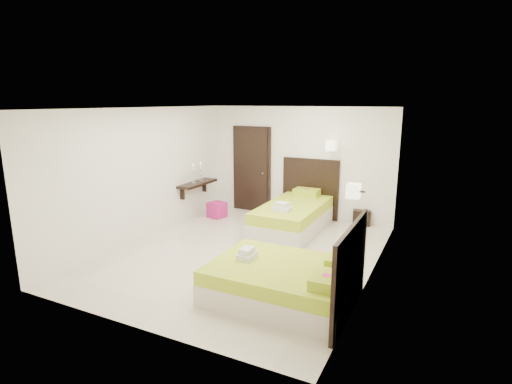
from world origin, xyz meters
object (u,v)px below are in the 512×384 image
at_px(bed_double, 287,281).
at_px(ottoman, 217,210).
at_px(nightstand, 362,217).
at_px(bed_single, 295,215).

relative_size(bed_double, ottoman, 5.38).
bearing_deg(ottoman, nightstand, 16.57).
height_order(bed_single, nightstand, bed_single).
bearing_deg(bed_double, bed_single, 108.87).
bearing_deg(nightstand, bed_double, -103.41).
bearing_deg(bed_double, ottoman, 134.63).
distance_m(bed_single, bed_double, 3.15).
xyz_separation_m(bed_single, bed_double, (1.02, -2.98, -0.05)).
relative_size(bed_single, nightstand, 5.89).
xyz_separation_m(nightstand, ottoman, (-3.22, -0.96, 0.01)).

